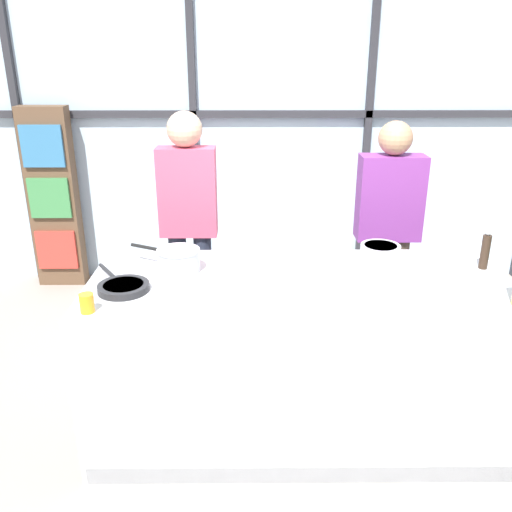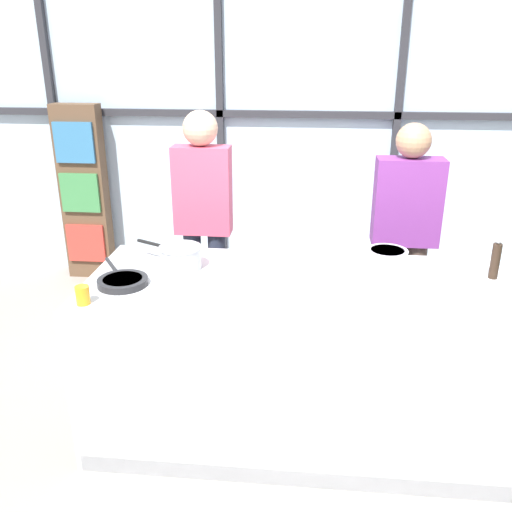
% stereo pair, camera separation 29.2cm
% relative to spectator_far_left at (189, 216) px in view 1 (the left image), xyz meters
% --- Properties ---
extents(ground_plane, '(18.00, 18.00, 0.00)m').
position_rel_spectator_far_left_xyz_m(ground_plane, '(0.70, -1.01, -0.99)').
color(ground_plane, gray).
extents(back_window_wall, '(6.40, 0.10, 2.80)m').
position_rel_spectator_far_left_xyz_m(back_window_wall, '(0.70, 1.28, 0.42)').
color(back_window_wall, silver).
rests_on(back_window_wall, ground_plane).
extents(bookshelf, '(0.42, 0.19, 1.62)m').
position_rel_spectator_far_left_xyz_m(bookshelf, '(-1.34, 1.09, -0.17)').
color(bookshelf, brown).
rests_on(bookshelf, ground_plane).
extents(demo_island, '(2.24, 0.92, 0.93)m').
position_rel_spectator_far_left_xyz_m(demo_island, '(0.70, -1.01, -0.52)').
color(demo_island, silver).
rests_on(demo_island, ground_plane).
extents(spectator_far_left, '(0.40, 0.24, 1.70)m').
position_rel_spectator_far_left_xyz_m(spectator_far_left, '(0.00, 0.00, 0.00)').
color(spectator_far_left, '#232838').
rests_on(spectator_far_left, ground_plane).
extents(spectator_center_left, '(0.44, 0.23, 1.64)m').
position_rel_spectator_far_left_xyz_m(spectator_center_left, '(1.40, -0.00, -0.06)').
color(spectator_center_left, '#47382D').
rests_on(spectator_center_left, ground_plane).
extents(frying_pan, '(0.33, 0.42, 0.04)m').
position_rel_spectator_far_left_xyz_m(frying_pan, '(-0.21, -1.12, -0.03)').
color(frying_pan, '#232326').
rests_on(frying_pan, demo_island).
extents(saucepan, '(0.41, 0.27, 0.13)m').
position_rel_spectator_far_left_xyz_m(saucepan, '(0.04, -0.88, 0.02)').
color(saucepan, silver).
rests_on(saucepan, demo_island).
extents(white_plate, '(0.23, 0.23, 0.01)m').
position_rel_spectator_far_left_xyz_m(white_plate, '(1.17, -1.07, -0.05)').
color(white_plate, white).
rests_on(white_plate, demo_island).
extents(mixing_bowl, '(0.23, 0.23, 0.07)m').
position_rel_spectator_far_left_xyz_m(mixing_bowl, '(1.20, -0.67, -0.01)').
color(mixing_bowl, silver).
rests_on(mixing_bowl, demo_island).
extents(pepper_grinder, '(0.05, 0.05, 0.22)m').
position_rel_spectator_far_left_xyz_m(pepper_grinder, '(1.73, -0.85, 0.05)').
color(pepper_grinder, '#332319').
rests_on(pepper_grinder, demo_island).
extents(juice_glass_near, '(0.07, 0.07, 0.09)m').
position_rel_spectator_far_left_xyz_m(juice_glass_near, '(-0.32, -1.37, -0.01)').
color(juice_glass_near, orange).
rests_on(juice_glass_near, demo_island).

